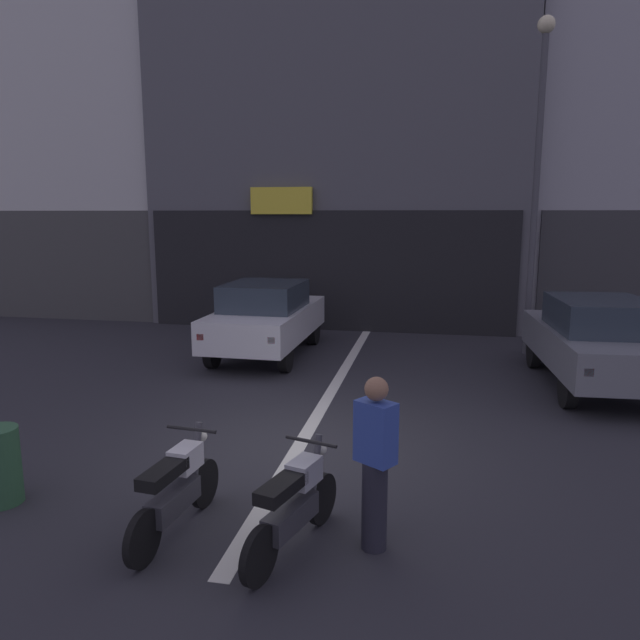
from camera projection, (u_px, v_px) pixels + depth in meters
name	position (u px, v px, depth m)	size (l,w,h in m)	color
ground_plane	(298.00, 448.00, 7.93)	(120.00, 120.00, 0.00)	#2B2B30
lane_centre_line	(356.00, 349.00, 13.73)	(0.20, 18.00, 0.01)	silver
building_corner_left	(103.00, 70.00, 20.72)	(8.74, 8.88, 16.24)	silver
building_mid_block	(353.00, 130.00, 19.46)	(10.25, 9.36, 11.71)	#56565B
car_white_crossing_near	(266.00, 316.00, 12.97)	(1.82, 4.13, 1.64)	black
car_grey_parked_kerbside	(597.00, 340.00, 10.55)	(1.96, 4.18, 1.64)	black
street_lamp	(538.00, 157.00, 12.54)	(0.36, 0.36, 7.12)	#47474C
motorcycle_white_row_leftmost	(177.00, 489.00, 5.76)	(0.55, 1.67, 0.98)	black
motorcycle_silver_row_left_mid	(294.00, 504.00, 5.46)	(0.64, 1.62, 0.98)	black
person_by_motorcycles	(375.00, 463.00, 5.42)	(0.42, 0.38, 1.67)	#23232D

